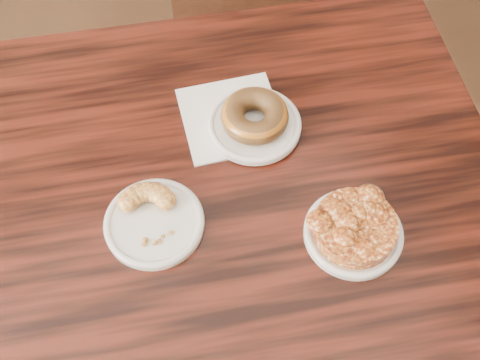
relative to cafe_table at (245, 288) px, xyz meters
name	(u,v)px	position (x,y,z in m)	size (l,w,h in m)	color
cafe_table	(245,288)	(0.00, 0.00, 0.00)	(0.91, 0.91, 0.75)	black
napkin	(232,117)	(0.05, 0.18, 0.38)	(0.17, 0.17, 0.00)	white
plate_donut	(254,125)	(0.08, 0.14, 0.39)	(0.17, 0.17, 0.01)	white
plate_cruller	(154,223)	(-0.15, 0.02, 0.38)	(0.16, 0.16, 0.01)	silver
plate_fritter	(353,233)	(0.14, -0.12, 0.38)	(0.16, 0.16, 0.01)	silver
glazed_donut	(255,116)	(0.08, 0.14, 0.41)	(0.12, 0.12, 0.04)	#955515
apple_fritter	(356,226)	(0.14, -0.12, 0.41)	(0.17, 0.17, 0.04)	#451507
cruller_fragment	(153,217)	(-0.15, 0.02, 0.40)	(0.12, 0.12, 0.03)	brown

